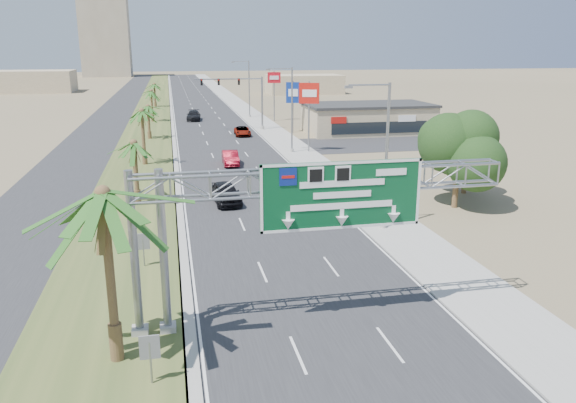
{
  "coord_description": "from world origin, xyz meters",
  "views": [
    {
      "loc": [
        -6.61,
        -13.0,
        12.17
      ],
      "look_at": [
        -0.65,
        15.42,
        4.2
      ],
      "focal_mm": 35.0,
      "sensor_mm": 36.0,
      "label": 1
    }
  ],
  "objects_px": {
    "car_left_lane": "(225,193)",
    "pole_sign_blue": "(293,95)",
    "pole_sign_red_near": "(309,97)",
    "sign_gantry": "(305,194)",
    "store_building": "(368,119)",
    "signal_mast": "(249,98)",
    "car_mid_lane": "(230,158)",
    "car_right_lane": "(242,131)",
    "palm_near": "(103,195)",
    "car_far": "(194,116)",
    "pole_sign_red_far": "(274,82)"
  },
  "relations": [
    {
      "from": "signal_mast",
      "to": "car_mid_lane",
      "type": "relative_size",
      "value": 2.23
    },
    {
      "from": "car_left_lane",
      "to": "pole_sign_red_far",
      "type": "xyz_separation_m",
      "value": [
        13.53,
        51.39,
        5.79
      ]
    },
    {
      "from": "pole_sign_red_far",
      "to": "car_left_lane",
      "type": "bearing_deg",
      "value": -104.75
    },
    {
      "from": "signal_mast",
      "to": "sign_gantry",
      "type": "bearing_deg",
      "value": -95.74
    },
    {
      "from": "pole_sign_blue",
      "to": "pole_sign_red_far",
      "type": "distance_m",
      "value": 13.91
    },
    {
      "from": "store_building",
      "to": "car_left_lane",
      "type": "height_order",
      "value": "store_building"
    },
    {
      "from": "pole_sign_red_near",
      "to": "car_left_lane",
      "type": "bearing_deg",
      "value": -119.91
    },
    {
      "from": "car_right_lane",
      "to": "pole_sign_blue",
      "type": "distance_m",
      "value": 9.42
    },
    {
      "from": "sign_gantry",
      "to": "pole_sign_blue",
      "type": "xyz_separation_m",
      "value": [
        12.27,
        58.51,
        -0.51
      ]
    },
    {
      "from": "car_far",
      "to": "pole_sign_blue",
      "type": "height_order",
      "value": "pole_sign_blue"
    },
    {
      "from": "car_left_lane",
      "to": "car_far",
      "type": "xyz_separation_m",
      "value": [
        -0.05,
        54.82,
        -0.03
      ]
    },
    {
      "from": "pole_sign_red_near",
      "to": "sign_gantry",
      "type": "bearing_deg",
      "value": -104.17
    },
    {
      "from": "palm_near",
      "to": "pole_sign_red_far",
      "type": "distance_m",
      "value": 77.0
    },
    {
      "from": "pole_sign_blue",
      "to": "pole_sign_red_near",
      "type": "bearing_deg",
      "value": -95.71
    },
    {
      "from": "sign_gantry",
      "to": "pole_sign_red_far",
      "type": "distance_m",
      "value": 73.38
    },
    {
      "from": "sign_gantry",
      "to": "store_building",
      "type": "height_order",
      "value": "sign_gantry"
    },
    {
      "from": "car_left_lane",
      "to": "pole_sign_blue",
      "type": "bearing_deg",
      "value": 64.09
    },
    {
      "from": "signal_mast",
      "to": "pole_sign_blue",
      "type": "bearing_deg",
      "value": -30.35
    },
    {
      "from": "car_far",
      "to": "pole_sign_red_near",
      "type": "distance_m",
      "value": 36.34
    },
    {
      "from": "store_building",
      "to": "car_mid_lane",
      "type": "distance_m",
      "value": 30.03
    },
    {
      "from": "store_building",
      "to": "pole_sign_red_near",
      "type": "relative_size",
      "value": 2.14
    },
    {
      "from": "car_left_lane",
      "to": "signal_mast",
      "type": "bearing_deg",
      "value": 73.57
    },
    {
      "from": "car_right_lane",
      "to": "palm_near",
      "type": "bearing_deg",
      "value": -99.66
    },
    {
      "from": "palm_near",
      "to": "pole_sign_red_near",
      "type": "distance_m",
      "value": 47.81
    },
    {
      "from": "sign_gantry",
      "to": "signal_mast",
      "type": "bearing_deg",
      "value": 84.26
    },
    {
      "from": "palm_near",
      "to": "car_right_lane",
      "type": "relative_size",
      "value": 1.79
    },
    {
      "from": "sign_gantry",
      "to": "car_left_lane",
      "type": "relative_size",
      "value": 3.37
    },
    {
      "from": "sign_gantry",
      "to": "car_left_lane",
      "type": "bearing_deg",
      "value": 94.08
    },
    {
      "from": "pole_sign_blue",
      "to": "sign_gantry",
      "type": "bearing_deg",
      "value": -101.84
    },
    {
      "from": "car_left_lane",
      "to": "car_mid_lane",
      "type": "relative_size",
      "value": 1.08
    },
    {
      "from": "pole_sign_red_far",
      "to": "pole_sign_red_near",
      "type": "bearing_deg",
      "value": -92.67
    },
    {
      "from": "car_left_lane",
      "to": "store_building",
      "type": "bearing_deg",
      "value": 49.25
    },
    {
      "from": "signal_mast",
      "to": "car_left_lane",
      "type": "bearing_deg",
      "value": -100.67
    },
    {
      "from": "sign_gantry",
      "to": "pole_sign_red_near",
      "type": "xyz_separation_m",
      "value": [
        10.62,
        42.05,
        0.51
      ]
    },
    {
      "from": "sign_gantry",
      "to": "store_building",
      "type": "distance_m",
      "value": 60.77
    },
    {
      "from": "sign_gantry",
      "to": "palm_near",
      "type": "height_order",
      "value": "palm_near"
    },
    {
      "from": "sign_gantry",
      "to": "car_mid_lane",
      "type": "distance_m",
      "value": 36.63
    },
    {
      "from": "sign_gantry",
      "to": "car_mid_lane",
      "type": "xyz_separation_m",
      "value": [
        0.55,
        36.24,
        -5.3
      ]
    },
    {
      "from": "car_left_lane",
      "to": "pole_sign_blue",
      "type": "relative_size",
      "value": 0.66
    },
    {
      "from": "car_mid_lane",
      "to": "pole_sign_red_near",
      "type": "relative_size",
      "value": 0.55
    },
    {
      "from": "pole_sign_red_far",
      "to": "car_right_lane",
      "type": "bearing_deg",
      "value": -115.62
    },
    {
      "from": "palm_near",
      "to": "car_left_lane",
      "type": "bearing_deg",
      "value": 73.84
    },
    {
      "from": "signal_mast",
      "to": "pole_sign_red_near",
      "type": "height_order",
      "value": "pole_sign_red_near"
    },
    {
      "from": "signal_mast",
      "to": "pole_sign_red_far",
      "type": "height_order",
      "value": "pole_sign_red_far"
    },
    {
      "from": "car_mid_lane",
      "to": "pole_sign_blue",
      "type": "distance_m",
      "value": 25.62
    },
    {
      "from": "palm_near",
      "to": "car_right_lane",
      "type": "height_order",
      "value": "palm_near"
    },
    {
      "from": "pole_sign_red_far",
      "to": "palm_near",
      "type": "bearing_deg",
      "value": -105.19
    },
    {
      "from": "store_building",
      "to": "pole_sign_blue",
      "type": "bearing_deg",
      "value": 167.26
    },
    {
      "from": "car_mid_lane",
      "to": "pole_sign_blue",
      "type": "height_order",
      "value": "pole_sign_blue"
    },
    {
      "from": "car_far",
      "to": "pole_sign_red_far",
      "type": "bearing_deg",
      "value": -9.62
    }
  ]
}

